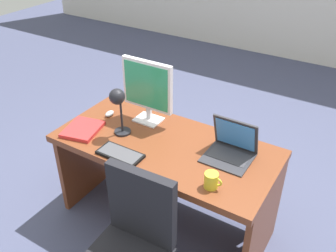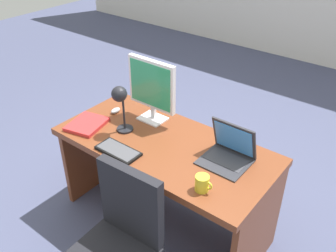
{
  "view_description": "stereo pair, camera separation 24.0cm",
  "coord_description": "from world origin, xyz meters",
  "views": [
    {
      "loc": [
        1.13,
        -1.8,
        2.23
      ],
      "look_at": [
        0.0,
        0.04,
        0.87
      ],
      "focal_mm": 39.96,
      "sensor_mm": 36.0,
      "label": 1
    },
    {
      "loc": [
        1.33,
        -1.66,
        2.23
      ],
      "look_at": [
        0.0,
        0.04,
        0.87
      ],
      "focal_mm": 39.96,
      "sensor_mm": 36.0,
      "label": 2
    }
  ],
  "objects": [
    {
      "name": "coffee_mug",
      "position": [
        0.47,
        -0.24,
        0.8
      ],
      "size": [
        0.11,
        0.08,
        0.1
      ],
      "color": "yellow",
      "rests_on": "desk"
    },
    {
      "name": "desk",
      "position": [
        0.0,
        0.04,
        0.55
      ],
      "size": [
        1.55,
        0.74,
        0.75
      ],
      "color": "brown",
      "rests_on": "ground"
    },
    {
      "name": "keyboard",
      "position": [
        -0.18,
        -0.28,
        0.76
      ],
      "size": [
        0.31,
        0.15,
        0.02
      ],
      "color": "black",
      "rests_on": "desk"
    },
    {
      "name": "book",
      "position": [
        -0.59,
        -0.18,
        0.76
      ],
      "size": [
        0.29,
        0.32,
        0.03
      ],
      "color": "red",
      "rests_on": "desk"
    },
    {
      "name": "laptop",
      "position": [
        0.44,
        0.12,
        0.83
      ],
      "size": [
        0.3,
        0.28,
        0.26
      ],
      "color": "#2D2D33",
      "rests_on": "desk"
    },
    {
      "name": "monitor",
      "position": [
        -0.27,
        0.19,
        1.02
      ],
      "size": [
        0.41,
        0.16,
        0.48
      ],
      "color": "silver",
      "rests_on": "desk"
    },
    {
      "name": "mouse",
      "position": [
        -0.56,
        0.09,
        0.77
      ],
      "size": [
        0.05,
        0.09,
        0.04
      ],
      "color": "#B7BABF",
      "rests_on": "desk"
    },
    {
      "name": "desk_lamp",
      "position": [
        -0.33,
        -0.07,
        1.01
      ],
      "size": [
        0.12,
        0.14,
        0.36
      ],
      "color": "black",
      "rests_on": "desk"
    },
    {
      "name": "ground",
      "position": [
        0.0,
        1.5,
        0.0
      ],
      "size": [
        12.0,
        12.0,
        0.0
      ],
      "primitive_type": "plane",
      "color": "#474C6B"
    }
  ]
}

